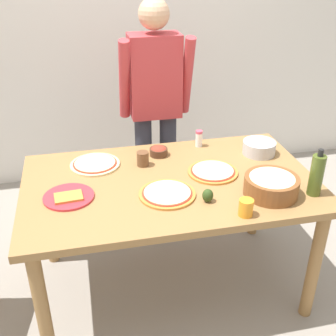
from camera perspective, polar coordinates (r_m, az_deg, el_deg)
ground at (r=2.78m, az=0.23°, el=-15.37°), size 8.00×8.00×0.00m
wall_back at (r=3.64m, az=-5.57°, el=18.44°), size 5.60×0.10×2.60m
dining_table at (r=2.36m, az=0.26°, el=-3.57°), size 1.60×0.96×0.76m
person_cook at (r=2.93m, az=-1.73°, el=8.81°), size 0.49×0.25×1.62m
pizza_raw_on_board at (r=2.50m, az=-9.85°, el=0.54°), size 0.29×0.29×0.02m
pizza_cooked_on_tray at (r=2.18m, az=-0.11°, el=-3.48°), size 0.30×0.30×0.02m
pizza_second_cooked at (r=2.40m, az=6.09°, el=-0.47°), size 0.28×0.28×0.02m
plate_with_slice at (r=2.21m, az=-13.29°, el=-3.81°), size 0.26×0.26×0.02m
popcorn_bowl at (r=2.22m, az=13.82°, el=-2.11°), size 0.28×0.28×0.11m
mixing_bowl_steel at (r=2.65m, az=12.22°, el=2.72°), size 0.20×0.20×0.08m
small_sauce_bowl at (r=2.58m, az=-1.34°, el=2.32°), size 0.11×0.11×0.06m
olive_oil_bottle at (r=2.27m, az=19.46°, el=-0.87°), size 0.07×0.07×0.26m
cup_orange at (r=2.04m, az=10.50°, el=-5.29°), size 0.07×0.07×0.08m
cup_small_brown at (r=2.46m, az=-3.43°, el=1.27°), size 0.07×0.07×0.08m
salt_shaker at (r=2.69m, az=4.20°, el=4.00°), size 0.04×0.04×0.11m
avocado at (r=2.13m, az=5.40°, el=-3.71°), size 0.06×0.06×0.07m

